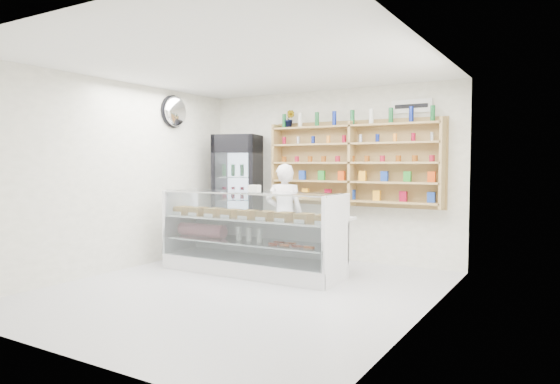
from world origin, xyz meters
The scene contains 8 objects.
room centered at (0.00, 0.00, 1.40)m, with size 5.00×5.00×5.00m.
display_counter centered at (-0.44, 0.88, 0.33)m, with size 2.73×0.81×1.19m.
shop_worker centered at (-0.29, 1.57, 0.79)m, with size 0.58×0.38×1.59m, color silver.
drinks_cooler centered at (-1.57, 2.14, 1.05)m, with size 0.93×0.91×2.09m.
wall_shelving centered at (0.50, 2.34, 1.59)m, with size 2.84×0.28×1.33m.
potted_plant centered at (-0.64, 2.34, 2.34)m, with size 0.16×0.13×0.30m, color #1E6626.
security_mirror centered at (-2.17, 1.20, 2.45)m, with size 0.15×0.50×0.50m, color silver.
wall_sign centered at (1.40, 2.47, 2.45)m, with size 0.62×0.03×0.20m, color white.
Camera 1 is at (3.59, -5.04, 1.58)m, focal length 32.00 mm.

